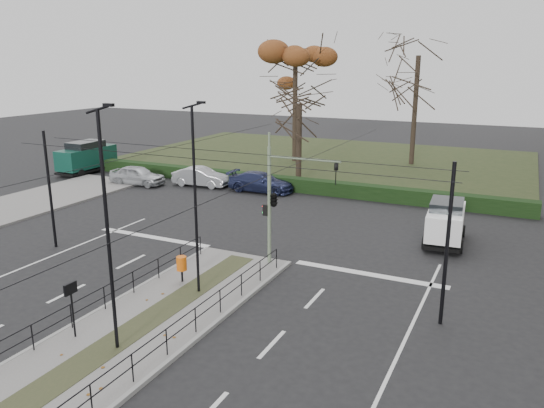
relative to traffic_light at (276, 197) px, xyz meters
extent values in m
plane|color=black|center=(-1.76, -4.50, -3.32)|extent=(140.00, 140.00, 0.00)
cube|color=slate|center=(-1.76, -7.00, -3.25)|extent=(4.40, 15.00, 0.14)
cube|color=#253118|center=(-7.76, 27.50, -3.27)|extent=(38.00, 26.00, 0.10)
cube|color=black|center=(-7.76, 14.10, -2.82)|extent=(38.00, 1.00, 1.00)
cylinder|color=black|center=(-3.81, -0.50, -2.73)|extent=(0.04, 0.04, 0.90)
cylinder|color=black|center=(0.29, -0.50, -2.73)|extent=(0.04, 0.04, 0.90)
cylinder|color=black|center=(-3.81, -7.10, -2.28)|extent=(0.04, 13.20, 0.04)
cylinder|color=black|center=(0.29, -7.10, -2.28)|extent=(0.04, 13.20, 0.04)
cylinder|color=black|center=(-11.36, -2.50, -0.32)|extent=(0.14, 0.14, 6.00)
cylinder|color=black|center=(7.84, -2.50, -0.32)|extent=(0.14, 0.14, 6.00)
cylinder|color=black|center=(-1.76, -3.50, 2.18)|extent=(20.00, 0.02, 0.02)
cylinder|color=black|center=(-1.76, -1.50, 2.18)|extent=(20.00, 0.02, 0.02)
cylinder|color=black|center=(-5.26, -6.50, 1.98)|extent=(0.02, 34.00, 0.02)
cylinder|color=black|center=(1.74, -6.50, 1.98)|extent=(0.02, 34.00, 0.02)
cylinder|color=slate|center=(-0.32, 0.00, -0.45)|extent=(0.17, 0.17, 5.46)
cylinder|color=slate|center=(1.36, 0.00, 1.86)|extent=(3.36, 0.10, 0.10)
imported|color=black|center=(2.83, 0.00, 1.34)|extent=(0.16, 0.20, 0.94)
imported|color=black|center=(-0.09, 0.00, -0.03)|extent=(0.55, 2.11, 0.84)
cube|color=black|center=(-0.51, 0.00, -0.66)|extent=(0.23, 0.17, 0.52)
sphere|color=#FF0C0C|center=(-0.61, 0.00, -0.50)|extent=(0.12, 0.12, 0.12)
sphere|color=#0CE533|center=(-0.61, 0.00, -0.78)|extent=(0.12, 0.12, 0.12)
cylinder|color=black|center=(-2.69, -3.66, -2.90)|extent=(0.09, 0.09, 0.55)
cylinder|color=#DB5B0C|center=(-2.69, -3.66, -2.35)|extent=(0.44, 0.44, 0.60)
cylinder|color=black|center=(-3.26, -9.16, -2.24)|extent=(0.07, 0.07, 1.87)
cube|color=black|center=(-3.26, -9.16, -1.40)|extent=(0.09, 0.51, 0.39)
cube|color=silver|center=(-3.32, -9.16, -1.40)|extent=(0.02, 0.45, 0.33)
cylinder|color=black|center=(-1.46, -9.10, 0.70)|extent=(0.12, 0.12, 7.75)
cube|color=black|center=(-1.03, -9.10, 4.72)|extent=(0.34, 0.14, 0.10)
cylinder|color=black|center=(-1.48, -4.22, 0.58)|extent=(0.11, 0.11, 7.51)
cube|color=black|center=(-1.06, -4.22, 4.47)|extent=(0.33, 0.13, 0.09)
imported|color=#B3B7BC|center=(-16.90, 10.72, -2.57)|extent=(4.53, 2.14, 1.50)
imported|color=#B3B7BC|center=(-12.21, 12.47, -2.59)|extent=(4.50, 1.87, 1.45)
imported|color=#20264B|center=(-7.24, 12.85, -2.60)|extent=(5.01, 2.19, 1.43)
cube|color=white|center=(6.61, 6.84, -2.14)|extent=(2.05, 4.27, 1.35)
cube|color=black|center=(6.61, 6.84, -1.33)|extent=(1.77, 2.40, 0.63)
cube|color=black|center=(6.61, 6.84, -3.02)|extent=(2.09, 4.36, 0.18)
cylinder|color=black|center=(7.59, 5.54, -2.99)|extent=(0.27, 0.67, 0.66)
cylinder|color=black|center=(5.85, 5.41, -2.99)|extent=(0.27, 0.67, 0.66)
cylinder|color=black|center=(7.38, 8.27, -2.99)|extent=(0.27, 0.67, 0.66)
cylinder|color=black|center=(5.64, 8.14, -2.99)|extent=(0.27, 0.67, 0.66)
cube|color=#0D3A2E|center=(-23.87, 12.61, -1.99)|extent=(2.04, 5.40, 1.65)
cube|color=black|center=(-23.87, 12.61, -1.00)|extent=(1.86, 2.97, 0.77)
cube|color=black|center=(-23.87, 12.61, -3.02)|extent=(2.08, 5.50, 0.18)
cylinder|color=black|center=(-22.86, 10.84, -2.99)|extent=(0.23, 0.66, 0.66)
cylinder|color=black|center=(-24.85, 10.83, -2.99)|extent=(0.23, 0.66, 0.66)
cylinder|color=black|center=(-22.89, 14.39, -2.99)|extent=(0.23, 0.66, 0.66)
cylinder|color=black|center=(-24.88, 14.37, -2.99)|extent=(0.23, 0.66, 0.66)
cylinder|color=black|center=(-9.82, 25.05, 1.39)|extent=(0.44, 0.44, 9.22)
ellipsoid|color=#502412|center=(-9.82, 25.05, 6.00)|extent=(8.61, 8.61, 5.79)
cylinder|color=black|center=(0.60, 28.19, 1.63)|extent=(0.44, 0.44, 9.69)
cylinder|color=black|center=(-5.88, 16.68, -0.17)|extent=(0.44, 0.44, 6.09)
camera|label=1|loc=(9.88, -20.97, 5.92)|focal=35.00mm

